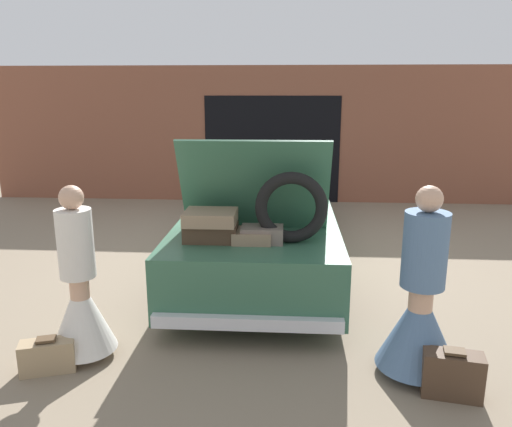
{
  "coord_description": "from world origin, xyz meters",
  "views": [
    {
      "loc": [
        0.36,
        -6.81,
        2.33
      ],
      "look_at": [
        0.0,
        -1.46,
        0.99
      ],
      "focal_mm": 35.0,
      "sensor_mm": 36.0,
      "label": 1
    }
  ],
  "objects_px": {
    "person_right": "(420,311)",
    "person_left": "(80,298)",
    "suitcase_beside_left_person": "(48,356)",
    "suitcase_beside_right_person": "(452,375)",
    "car": "(263,216)"
  },
  "relations": [
    {
      "from": "person_right",
      "to": "person_left",
      "type": "bearing_deg",
      "value": 98.05
    },
    {
      "from": "suitcase_beside_left_person",
      "to": "person_left",
      "type": "bearing_deg",
      "value": 52.44
    },
    {
      "from": "person_left",
      "to": "suitcase_beside_right_person",
      "type": "relative_size",
      "value": 3.26
    },
    {
      "from": "person_left",
      "to": "suitcase_beside_right_person",
      "type": "bearing_deg",
      "value": 94.09
    },
    {
      "from": "person_right",
      "to": "suitcase_beside_right_person",
      "type": "bearing_deg",
      "value": -138.09
    },
    {
      "from": "person_right",
      "to": "suitcase_beside_right_person",
      "type": "xyz_separation_m",
      "value": [
        0.2,
        -0.32,
        -0.38
      ]
    },
    {
      "from": "car",
      "to": "suitcase_beside_right_person",
      "type": "relative_size",
      "value": 11.31
    },
    {
      "from": "person_left",
      "to": "person_right",
      "type": "relative_size",
      "value": 0.97
    },
    {
      "from": "suitcase_beside_left_person",
      "to": "suitcase_beside_right_person",
      "type": "distance_m",
      "value": 3.3
    },
    {
      "from": "person_left",
      "to": "person_right",
      "type": "bearing_deg",
      "value": 99.8
    },
    {
      "from": "person_left",
      "to": "suitcase_beside_left_person",
      "type": "height_order",
      "value": "person_left"
    },
    {
      "from": "person_right",
      "to": "suitcase_beside_left_person",
      "type": "xyz_separation_m",
      "value": [
        -3.1,
        -0.18,
        -0.43
      ]
    },
    {
      "from": "car",
      "to": "person_right",
      "type": "xyz_separation_m",
      "value": [
        1.45,
        -2.95,
        -0.02
      ]
    },
    {
      "from": "person_right",
      "to": "car",
      "type": "bearing_deg",
      "value": 35.9
    },
    {
      "from": "person_left",
      "to": "person_right",
      "type": "xyz_separation_m",
      "value": [
        2.89,
        -0.09,
        0.01
      ]
    }
  ]
}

